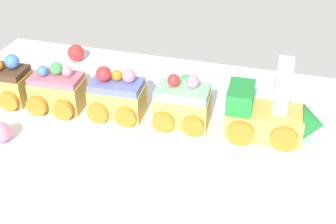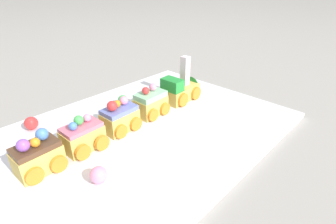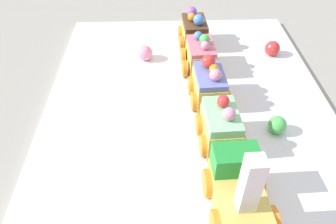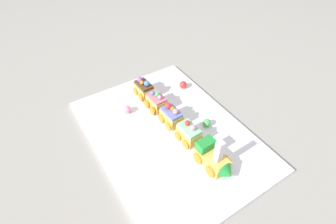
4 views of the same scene
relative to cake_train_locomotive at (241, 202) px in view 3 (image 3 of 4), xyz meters
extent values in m
plane|color=gray|center=(-0.18, -0.04, -0.04)|extent=(10.00, 10.00, 0.00)
cube|color=white|center=(-0.18, -0.04, -0.03)|extent=(0.64, 0.46, 0.01)
cube|color=#E0BC56|center=(-0.01, 0.00, -0.01)|extent=(0.10, 0.06, 0.04)
cube|color=green|center=(-0.04, 0.00, 0.02)|extent=(0.04, 0.05, 0.03)
cube|color=white|center=(0.01, 0.00, 0.02)|extent=(0.02, 0.02, 0.02)
cube|color=white|center=(0.01, 0.00, 0.04)|extent=(0.02, 0.02, 0.02)
cube|color=white|center=(0.01, 0.00, 0.06)|extent=(0.02, 0.02, 0.02)
cube|color=white|center=(0.01, 0.00, 0.08)|extent=(0.02, 0.02, 0.02)
cylinder|color=orange|center=(0.02, 0.03, -0.01)|extent=(0.04, 0.01, 0.04)
cylinder|color=orange|center=(-0.03, -0.03, -0.01)|extent=(0.04, 0.01, 0.04)
cylinder|color=orange|center=(-0.04, 0.03, -0.01)|extent=(0.04, 0.01, 0.04)
cube|color=#E0BC56|center=(-0.12, 0.00, -0.01)|extent=(0.08, 0.05, 0.04)
cube|color=#93DBA3|center=(-0.12, 0.00, 0.02)|extent=(0.07, 0.05, 0.01)
sphere|color=red|center=(-0.13, 0.00, 0.04)|extent=(0.02, 0.02, 0.02)
sphere|color=pink|center=(-0.11, 0.00, 0.04)|extent=(0.02, 0.02, 0.02)
cylinder|color=orange|center=(-0.10, -0.03, -0.01)|extent=(0.03, 0.01, 0.03)
cylinder|color=orange|center=(-0.10, 0.02, -0.01)|extent=(0.03, 0.01, 0.03)
cylinder|color=orange|center=(-0.14, -0.03, -0.01)|extent=(0.03, 0.01, 0.03)
cylinder|color=orange|center=(-0.14, 0.02, -0.01)|extent=(0.03, 0.01, 0.03)
cube|color=#E0BC56|center=(-0.21, -0.01, -0.01)|extent=(0.08, 0.05, 0.04)
cube|color=#6B7AC6|center=(-0.21, -0.01, 0.02)|extent=(0.07, 0.05, 0.01)
sphere|color=red|center=(-0.23, -0.01, 0.04)|extent=(0.02, 0.02, 0.02)
sphere|color=orange|center=(-0.21, 0.00, 0.03)|extent=(0.02, 0.02, 0.02)
sphere|color=pink|center=(-0.20, 0.00, 0.03)|extent=(0.02, 0.02, 0.02)
cylinder|color=orange|center=(-0.19, -0.03, -0.01)|extent=(0.03, 0.01, 0.03)
cylinder|color=orange|center=(-0.19, 0.02, -0.01)|extent=(0.03, 0.01, 0.03)
cylinder|color=orange|center=(-0.23, -0.04, -0.01)|extent=(0.03, 0.01, 0.03)
cylinder|color=orange|center=(-0.24, 0.02, -0.01)|extent=(0.03, 0.01, 0.03)
cube|color=#E0BC56|center=(-0.30, -0.01, -0.01)|extent=(0.08, 0.05, 0.04)
cube|color=#E57084|center=(-0.30, -0.01, 0.02)|extent=(0.07, 0.05, 0.01)
sphere|color=#4C84E0|center=(-0.32, -0.02, 0.03)|extent=(0.02, 0.02, 0.02)
sphere|color=#4CBC56|center=(-0.30, -0.01, 0.03)|extent=(0.02, 0.02, 0.02)
sphere|color=pink|center=(-0.29, -0.01, 0.03)|extent=(0.02, 0.02, 0.02)
cylinder|color=orange|center=(-0.28, -0.04, -0.01)|extent=(0.03, 0.01, 0.03)
cylinder|color=orange|center=(-0.29, 0.01, -0.01)|extent=(0.03, 0.01, 0.03)
cylinder|color=orange|center=(-0.32, -0.04, -0.01)|extent=(0.03, 0.01, 0.03)
cylinder|color=orange|center=(-0.33, 0.01, -0.01)|extent=(0.03, 0.01, 0.03)
cube|color=#E0BC56|center=(-0.39, -0.02, -0.01)|extent=(0.08, 0.05, 0.04)
cube|color=brown|center=(-0.39, -0.02, 0.02)|extent=(0.07, 0.05, 0.01)
sphere|color=#9956C6|center=(-0.41, -0.02, 0.03)|extent=(0.02, 0.02, 0.02)
sphere|color=orange|center=(-0.39, -0.02, 0.03)|extent=(0.02, 0.02, 0.02)
sphere|color=#4C84E0|center=(-0.37, -0.01, 0.03)|extent=(0.02, 0.02, 0.02)
cylinder|color=orange|center=(-0.37, -0.04, -0.01)|extent=(0.03, 0.01, 0.03)
cylinder|color=orange|center=(-0.37, 0.01, -0.01)|extent=(0.03, 0.01, 0.03)
cylinder|color=orange|center=(-0.41, -0.04, -0.01)|extent=(0.03, 0.01, 0.03)
cylinder|color=orange|center=(-0.41, 0.01, -0.01)|extent=(0.03, 0.01, 0.03)
sphere|color=red|center=(-0.35, 0.13, -0.01)|extent=(0.03, 0.03, 0.03)
sphere|color=pink|center=(-0.34, -0.11, -0.01)|extent=(0.03, 0.03, 0.03)
sphere|color=#4CBC56|center=(-0.14, 0.08, -0.01)|extent=(0.03, 0.03, 0.03)
camera|label=1|loc=(0.01, -0.53, 0.34)|focal=50.00mm
camera|label=2|loc=(-0.50, -0.42, 0.27)|focal=28.00mm
camera|label=3|loc=(0.20, -0.09, 0.32)|focal=35.00mm
camera|label=4|loc=(0.30, -0.35, 0.62)|focal=28.00mm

